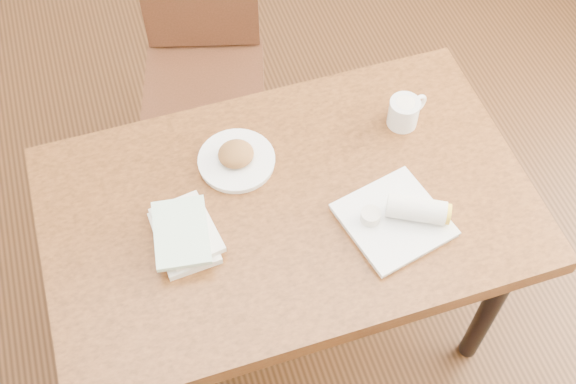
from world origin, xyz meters
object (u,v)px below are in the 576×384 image
object	(u,v)px
table	(288,218)
plate_burrito	(401,217)
book_stack	(184,234)
chair_far	(203,54)
coffee_mug	(405,112)
plate_scone	(236,158)

from	to	relation	value
table	plate_burrito	distance (m)	0.32
book_stack	table	bearing A→B (deg)	5.34
table	chair_far	bearing A→B (deg)	93.77
plate_burrito	chair_far	bearing A→B (deg)	108.28
chair_far	coffee_mug	distance (m)	0.83
table	plate_scone	xyz separation A→B (m)	(-0.10, 0.17, 0.10)
chair_far	plate_burrito	world-z (taller)	chair_far
chair_far	coffee_mug	bearing A→B (deg)	-54.66
plate_scone	plate_burrito	xyz separation A→B (m)	(0.36, -0.32, 0.00)
coffee_mug	book_stack	size ratio (longest dim) A/B	0.56
coffee_mug	plate_burrito	distance (m)	0.34
table	plate_burrito	size ratio (longest dim) A/B	4.41
table	coffee_mug	bearing A→B (deg)	22.14
plate_scone	coffee_mug	bearing A→B (deg)	-0.66
plate_scone	book_stack	world-z (taller)	plate_scone
coffee_mug	plate_burrito	size ratio (longest dim) A/B	0.43
chair_far	book_stack	world-z (taller)	chair_far
plate_scone	coffee_mug	distance (m)	0.50
coffee_mug	book_stack	xyz separation A→B (m)	(-0.69, -0.19, -0.02)
plate_scone	plate_burrito	bearing A→B (deg)	-41.65
chair_far	plate_burrito	xyz separation A→B (m)	(0.32, -0.96, 0.23)
table	chair_far	xyz separation A→B (m)	(-0.05, 0.81, -0.12)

